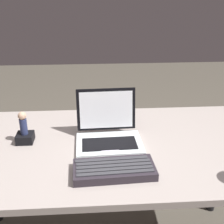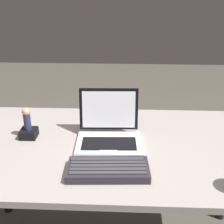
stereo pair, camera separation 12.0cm
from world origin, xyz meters
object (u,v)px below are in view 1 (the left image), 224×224
(laptop_front, at_px, (108,133))
(figurine_stand, at_px, (25,138))
(figurine, at_px, (23,122))
(external_keyboard, at_px, (114,169))

(laptop_front, relative_size, figurine_stand, 3.99)
(figurine_stand, xyz_separation_m, figurine, (0.00, 0.00, 0.08))
(laptop_front, distance_m, figurine_stand, 0.37)
(figurine_stand, bearing_deg, external_keyboard, -34.34)
(external_keyboard, distance_m, figurine, 0.46)
(laptop_front, relative_size, figurine, 2.74)
(external_keyboard, distance_m, figurine_stand, 0.46)
(laptop_front, distance_m, figurine, 0.37)
(laptop_front, bearing_deg, figurine, 176.05)
(external_keyboard, height_order, figurine_stand, figurine_stand)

